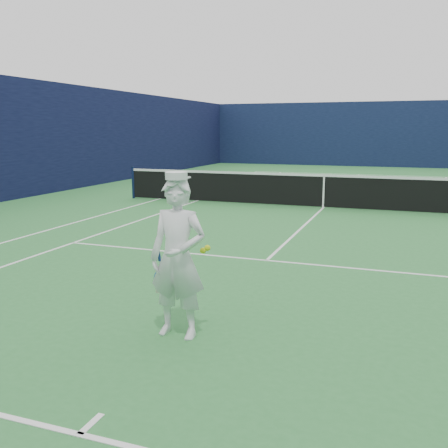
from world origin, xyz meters
The scene contains 5 objects.
ground centered at (0.00, 0.00, 0.00)m, with size 80.00×80.00×0.00m, color #2C7535.
court_markings centered at (0.00, 0.00, 0.00)m, with size 11.03×23.83×0.01m.
windscreen_fence centered at (0.00, 0.00, 2.00)m, with size 20.12×36.12×4.00m.
tennis_net centered at (0.00, 0.00, 0.55)m, with size 12.88×0.09×1.07m.
tennis_player centered at (-0.09, -9.90, 0.90)m, with size 0.77×0.46×1.85m.
Camera 1 is at (2.21, -14.75, 2.30)m, focal length 40.00 mm.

